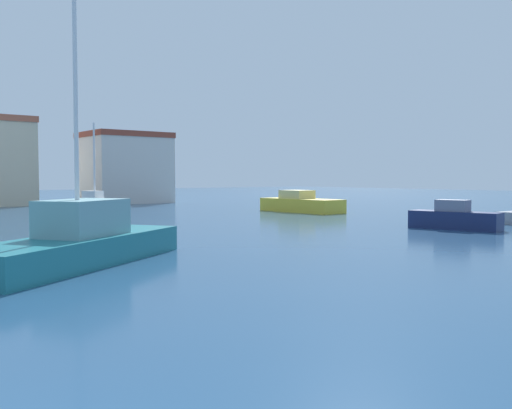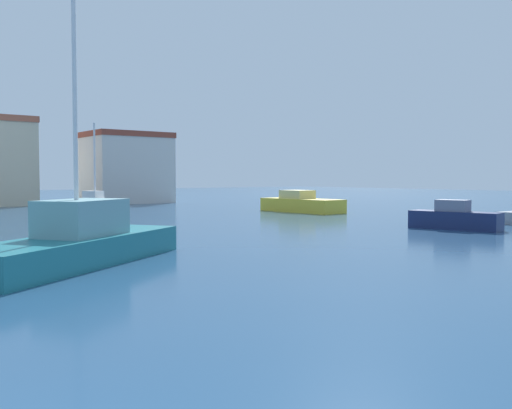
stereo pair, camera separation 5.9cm
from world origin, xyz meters
TOP-DOWN VIEW (x-y plane):
  - water at (15.00, 20.00)m, footprint 160.00×160.00m
  - sailboat_white_distant_east at (14.11, 30.66)m, footprint 2.70×4.41m
  - motorboat_yellow_distant_north at (26.20, 24.51)m, footprint 2.37×6.25m
  - motorboat_navy_far_right at (23.04, 10.81)m, footprint 1.96×4.16m
  - sailboat_teal_far_left at (5.72, 11.30)m, footprint 7.56×5.92m
  - harbor_office at (22.79, 44.66)m, footprint 7.19×6.27m

SIDE VIEW (x-z plane):
  - water at x=15.00m, z-range 0.00..0.00m
  - motorboat_navy_far_right at x=23.04m, z-range -0.17..1.18m
  - motorboat_yellow_distant_north at x=26.20m, z-range -0.19..1.29m
  - sailboat_white_distant_east at x=14.11m, z-range -2.33..3.47m
  - sailboat_teal_far_left at x=5.72m, z-range -3.84..5.08m
  - harbor_office at x=22.79m, z-range 0.01..6.44m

